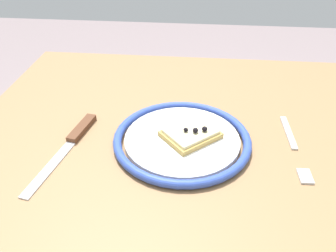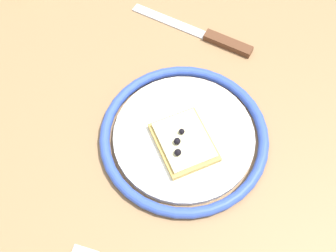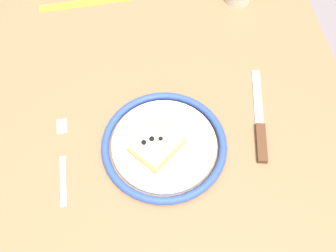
# 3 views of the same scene
# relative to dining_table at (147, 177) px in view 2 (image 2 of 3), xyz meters

# --- Properties ---
(ground_plane) EXTENTS (6.00, 6.00, 0.00)m
(ground_plane) POSITION_rel_dining_table_xyz_m (0.00, 0.00, -0.64)
(ground_plane) COLOR gray
(dining_table) EXTENTS (0.98, 0.92, 0.72)m
(dining_table) POSITION_rel_dining_table_xyz_m (0.00, 0.00, 0.00)
(dining_table) COLOR #936D47
(dining_table) RESTS_ON ground_plane
(plate) EXTENTS (0.26, 0.26, 0.02)m
(plate) POSITION_rel_dining_table_xyz_m (0.05, -0.05, 0.09)
(plate) COLOR white
(plate) RESTS_ON dining_table
(pizza_slice_near) EXTENTS (0.13, 0.12, 0.03)m
(pizza_slice_near) POSITION_rel_dining_table_xyz_m (0.03, -0.05, 0.10)
(pizza_slice_near) COLOR tan
(pizza_slice_near) RESTS_ON plate
(knife) EXTENTS (0.06, 0.24, 0.01)m
(knife) POSITION_rel_dining_table_xyz_m (0.26, -0.04, 0.09)
(knife) COLOR silver
(knife) RESTS_ON dining_table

